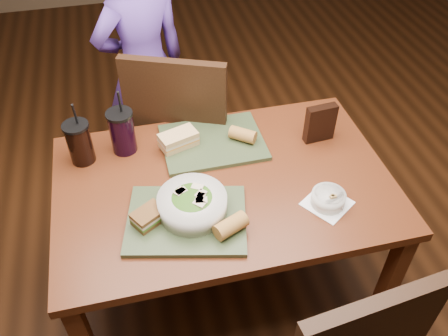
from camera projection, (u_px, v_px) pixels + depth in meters
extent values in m
plane|color=#381C0B|center=(224.00, 288.00, 2.35)|extent=(6.00, 6.00, 0.00)
cube|color=#522410|center=(387.00, 288.00, 1.95)|extent=(0.06, 0.06, 0.71)
cube|color=#522410|center=(84.00, 207.00, 2.27)|extent=(0.06, 0.06, 0.71)
cube|color=#522410|center=(319.00, 167.00, 2.48)|extent=(0.06, 0.06, 0.71)
cube|color=#522410|center=(224.00, 185.00, 1.85)|extent=(1.30, 0.85, 0.04)
cube|color=black|center=(173.00, 137.00, 2.45)|extent=(0.60, 0.60, 0.04)
cube|color=black|center=(176.00, 115.00, 2.10)|extent=(0.44, 0.21, 0.54)
cube|color=black|center=(145.00, 204.00, 2.45)|extent=(0.04, 0.04, 0.47)
cube|color=black|center=(219.00, 191.00, 2.52)|extent=(0.04, 0.04, 0.47)
cube|color=black|center=(137.00, 155.00, 2.73)|extent=(0.04, 0.04, 0.47)
cube|color=black|center=(204.00, 145.00, 2.79)|extent=(0.04, 0.04, 0.47)
imported|color=#603BA4|center=(144.00, 68.00, 2.53)|extent=(0.60, 0.49, 1.41)
cube|color=#313F24|center=(187.00, 220.00, 1.68)|extent=(0.48, 0.41, 0.02)
cube|color=#313F24|center=(213.00, 142.00, 2.00)|extent=(0.42, 0.32, 0.02)
cylinder|color=silver|center=(192.00, 204.00, 1.68)|extent=(0.25, 0.25, 0.07)
ellipsoid|color=#427219|center=(192.00, 201.00, 1.67)|extent=(0.20, 0.20, 0.06)
cube|color=beige|center=(201.00, 201.00, 1.63)|extent=(0.05, 0.04, 0.01)
cube|color=beige|center=(180.00, 192.00, 1.67)|extent=(0.05, 0.05, 0.01)
cube|color=beige|center=(181.00, 191.00, 1.67)|extent=(0.05, 0.04, 0.01)
cube|color=beige|center=(199.00, 204.00, 1.62)|extent=(0.05, 0.05, 0.01)
cube|color=beige|center=(197.00, 187.00, 1.68)|extent=(0.05, 0.05, 0.01)
cube|color=beige|center=(201.00, 194.00, 1.66)|extent=(0.05, 0.05, 0.01)
cube|color=beige|center=(201.00, 197.00, 1.65)|extent=(0.05, 0.05, 0.01)
cube|color=white|center=(327.00, 203.00, 1.75)|extent=(0.21, 0.21, 0.00)
cylinder|color=silver|center=(328.00, 199.00, 1.73)|extent=(0.12, 0.12, 0.05)
cylinder|color=black|center=(329.00, 195.00, 1.72)|extent=(0.11, 0.11, 0.01)
cube|color=#B28947|center=(335.00, 196.00, 1.70)|extent=(0.01, 0.01, 0.01)
cube|color=#B28947|center=(332.00, 196.00, 1.70)|extent=(0.01, 0.01, 0.01)
cube|color=#B28947|center=(332.00, 197.00, 1.70)|extent=(0.02, 0.02, 0.01)
cube|color=#593819|center=(149.00, 220.00, 1.66)|extent=(0.13, 0.12, 0.02)
cube|color=#3F721E|center=(149.00, 218.00, 1.65)|extent=(0.13, 0.12, 0.01)
cube|color=beige|center=(148.00, 216.00, 1.65)|extent=(0.13, 0.12, 0.01)
cube|color=#593819|center=(148.00, 213.00, 1.64)|extent=(0.13, 0.12, 0.02)
cube|color=tan|center=(179.00, 143.00, 1.96)|extent=(0.17, 0.13, 0.02)
cube|color=orange|center=(179.00, 141.00, 1.95)|extent=(0.17, 0.13, 0.01)
cube|color=beige|center=(178.00, 139.00, 1.95)|extent=(0.17, 0.13, 0.01)
cube|color=tan|center=(178.00, 136.00, 1.93)|extent=(0.17, 0.13, 0.02)
cylinder|color=#AD7533|center=(231.00, 226.00, 1.61)|extent=(0.13, 0.10, 0.06)
cylinder|color=#AD7533|center=(243.00, 135.00, 1.98)|extent=(0.12, 0.11, 0.06)
cylinder|color=black|center=(80.00, 144.00, 1.87)|extent=(0.10, 0.10, 0.17)
cylinder|color=black|center=(75.00, 126.00, 1.81)|extent=(0.10, 0.10, 0.01)
cylinder|color=black|center=(75.00, 115.00, 1.78)|extent=(0.01, 0.03, 0.11)
cylinder|color=black|center=(122.00, 133.00, 1.92)|extent=(0.10, 0.10, 0.18)
cylinder|color=black|center=(119.00, 114.00, 1.85)|extent=(0.11, 0.11, 0.01)
cylinder|color=black|center=(120.00, 103.00, 1.82)|extent=(0.01, 0.03, 0.11)
cube|color=black|center=(320.00, 123.00, 1.97)|extent=(0.13, 0.05, 0.17)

